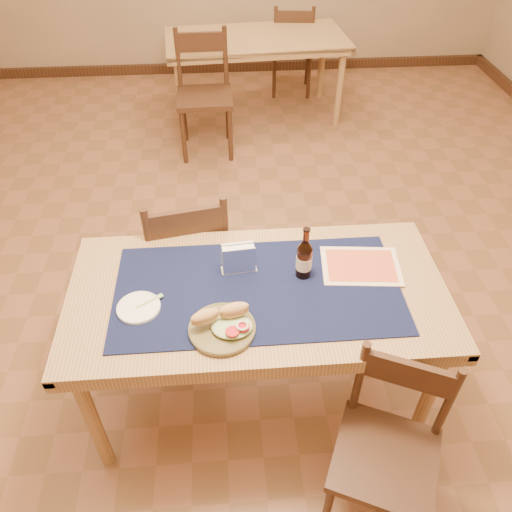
{
  "coord_description": "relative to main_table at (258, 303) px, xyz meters",
  "views": [
    {
      "loc": [
        -0.12,
        -2.27,
        2.26
      ],
      "look_at": [
        0.0,
        -0.7,
        0.85
      ],
      "focal_mm": 35.0,
      "sensor_mm": 36.0,
      "label": 1
    }
  ],
  "objects": [
    {
      "name": "placemat",
      "position": [
        0.0,
        0.0,
        0.09
      ],
      "size": [
        1.2,
        0.6,
        0.01
      ],
      "primitive_type": "cube",
      "color": "#101A3D",
      "rests_on": "main_table"
    },
    {
      "name": "baseboard",
      "position": [
        0.0,
        0.8,
        -0.62
      ],
      "size": [
        6.0,
        7.0,
        0.1
      ],
      "color": "#3F2416",
      "rests_on": "ground"
    },
    {
      "name": "napkin_holder",
      "position": [
        -0.07,
        0.12,
        0.15
      ],
      "size": [
        0.16,
        0.07,
        0.14
      ],
      "color": "white",
      "rests_on": "placemat"
    },
    {
      "name": "beer_bottle",
      "position": [
        0.2,
        0.07,
        0.18
      ],
      "size": [
        0.07,
        0.07,
        0.25
      ],
      "color": "#461E0C",
      "rests_on": "placemat"
    },
    {
      "name": "chair_main_near",
      "position": [
        0.46,
        -0.57,
        -0.24
      ],
      "size": [
        0.51,
        0.51,
        0.83
      ],
      "color": "#3F2416",
      "rests_on": "ground"
    },
    {
      "name": "room",
      "position": [
        0.0,
        0.8,
        0.73
      ],
      "size": [
        6.04,
        7.04,
        2.84
      ],
      "color": "brown",
      "rests_on": "ground"
    },
    {
      "name": "chair_back_near",
      "position": [
        -0.25,
        2.54,
        -0.16
      ],
      "size": [
        0.46,
        0.46,
        0.98
      ],
      "color": "#3F2416",
      "rests_on": "ground"
    },
    {
      "name": "chair_back_far",
      "position": [
        0.64,
        3.64,
        -0.2
      ],
      "size": [
        0.45,
        0.45,
        0.89
      ],
      "color": "#3F2416",
      "rests_on": "ground"
    },
    {
      "name": "side_plate",
      "position": [
        -0.49,
        -0.08,
        0.1
      ],
      "size": [
        0.18,
        0.18,
        0.01
      ],
      "color": "white",
      "rests_on": "placemat"
    },
    {
      "name": "chair_main_far",
      "position": [
        -0.33,
        0.55,
        -0.19
      ],
      "size": [
        0.5,
        0.5,
        0.92
      ],
      "color": "#3F2416",
      "rests_on": "ground"
    },
    {
      "name": "back_table",
      "position": [
        0.23,
        3.14,
        0.0
      ],
      "size": [
        1.66,
        0.92,
        0.75
      ],
      "color": "#AB8851",
      "rests_on": "ground"
    },
    {
      "name": "fork",
      "position": [
        -0.44,
        -0.05,
        0.1
      ],
      "size": [
        0.11,
        0.08,
        0.0
      ],
      "color": "#82BC67",
      "rests_on": "side_plate"
    },
    {
      "name": "main_table",
      "position": [
        0.0,
        0.0,
        0.0
      ],
      "size": [
        1.6,
        0.8,
        0.75
      ],
      "color": "#AB8851",
      "rests_on": "ground"
    },
    {
      "name": "sandwich_plate",
      "position": [
        -0.15,
        -0.21,
        0.12
      ],
      "size": [
        0.26,
        0.26,
        0.1
      ],
      "color": "brown",
      "rests_on": "placemat"
    },
    {
      "name": "menu_card",
      "position": [
        0.46,
        0.1,
        0.09
      ],
      "size": [
        0.37,
        0.28,
        0.01
      ],
      "color": "beige",
      "rests_on": "placemat"
    }
  ]
}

